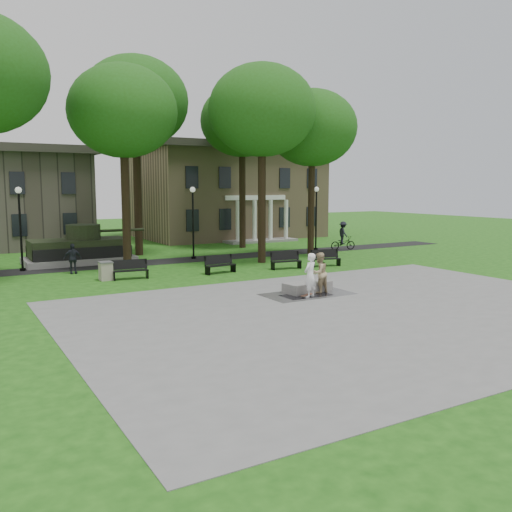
{
  "coord_description": "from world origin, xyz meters",
  "views": [
    {
      "loc": [
        -13.77,
        -20.53,
        4.73
      ],
      "look_at": [
        -0.71,
        1.97,
        1.4
      ],
      "focal_mm": 38.0,
      "sensor_mm": 36.0,
      "label": 1
    }
  ],
  "objects_px": {
    "concrete_block": "(307,287)",
    "friend_watching": "(319,273)",
    "skateboarder": "(310,275)",
    "cyclist": "(343,238)",
    "trash_bin": "(106,271)",
    "park_bench_0": "(130,269)"
  },
  "relations": [
    {
      "from": "concrete_block",
      "to": "friend_watching",
      "type": "distance_m",
      "value": 0.87
    },
    {
      "from": "skateboarder",
      "to": "friend_watching",
      "type": "relative_size",
      "value": 1.05
    },
    {
      "from": "skateboarder",
      "to": "cyclist",
      "type": "height_order",
      "value": "cyclist"
    },
    {
      "from": "concrete_block",
      "to": "friend_watching",
      "type": "xyz_separation_m",
      "value": [
        0.34,
        -0.43,
        0.69
      ]
    },
    {
      "from": "trash_bin",
      "to": "concrete_block",
      "type": "bearing_deg",
      "value": -47.85
    },
    {
      "from": "cyclist",
      "to": "trash_bin",
      "type": "relative_size",
      "value": 2.24
    },
    {
      "from": "skateboarder",
      "to": "park_bench_0",
      "type": "bearing_deg",
      "value": -82.34
    },
    {
      "from": "concrete_block",
      "to": "friend_watching",
      "type": "bearing_deg",
      "value": -51.94
    },
    {
      "from": "cyclist",
      "to": "park_bench_0",
      "type": "distance_m",
      "value": 18.5
    },
    {
      "from": "friend_watching",
      "to": "cyclist",
      "type": "distance_m",
      "value": 17.25
    },
    {
      "from": "cyclist",
      "to": "trash_bin",
      "type": "distance_m",
      "value": 19.58
    },
    {
      "from": "concrete_block",
      "to": "trash_bin",
      "type": "distance_m",
      "value": 10.47
    },
    {
      "from": "cyclist",
      "to": "park_bench_0",
      "type": "xyz_separation_m",
      "value": [
        -17.87,
        -4.76,
        -0.36
      ]
    },
    {
      "from": "friend_watching",
      "to": "cyclist",
      "type": "relative_size",
      "value": 0.85
    },
    {
      "from": "skateboarder",
      "to": "cyclist",
      "type": "xyz_separation_m",
      "value": [
        12.63,
        13.29,
        -0.1
      ]
    },
    {
      "from": "friend_watching",
      "to": "trash_bin",
      "type": "distance_m",
      "value": 11.02
    },
    {
      "from": "concrete_block",
      "to": "trash_bin",
      "type": "xyz_separation_m",
      "value": [
        -7.02,
        7.76,
        0.24
      ]
    },
    {
      "from": "trash_bin",
      "to": "skateboarder",
      "type": "bearing_deg",
      "value": -53.86
    },
    {
      "from": "skateboarder",
      "to": "friend_watching",
      "type": "height_order",
      "value": "skateboarder"
    },
    {
      "from": "friend_watching",
      "to": "trash_bin",
      "type": "height_order",
      "value": "friend_watching"
    },
    {
      "from": "friend_watching",
      "to": "trash_bin",
      "type": "xyz_separation_m",
      "value": [
        -7.36,
        8.19,
        -0.44
      ]
    },
    {
      "from": "skateboarder",
      "to": "trash_bin",
      "type": "relative_size",
      "value": 1.99
    }
  ]
}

